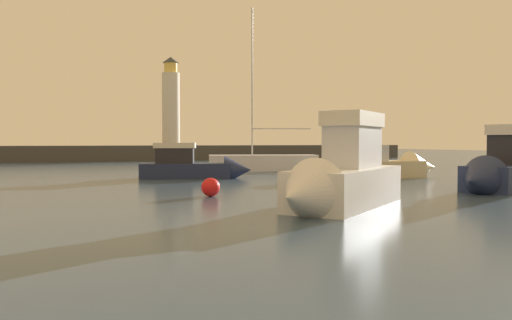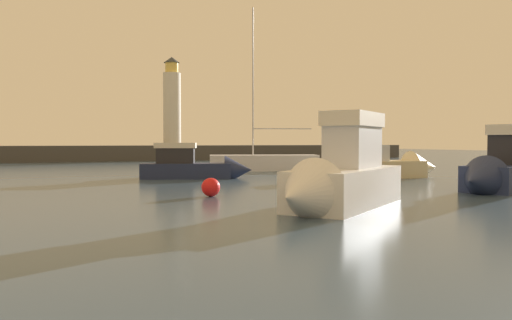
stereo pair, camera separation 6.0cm
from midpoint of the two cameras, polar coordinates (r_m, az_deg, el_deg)
The scene contains 9 objects.
ground_plane at distance 34.33m, azimuth -11.68°, elevation -1.95°, with size 220.00×220.00×0.00m, color #384C60.
breakwater at distance 66.01m, azimuth -17.08°, elevation 0.74°, with size 87.52×5.40×1.93m, color #423F3D.
lighthouse at distance 67.63m, azimuth -9.69°, elevation 6.34°, with size 2.31×2.31×11.70m.
motorboat_0 at distance 18.04m, azimuth 9.24°, elevation -1.99°, with size 7.87×6.63×3.83m.
motorboat_3 at distance 27.22m, azimuth 26.05°, elevation -1.00°, with size 8.42×5.24×3.62m.
motorboat_5 at distance 34.65m, azimuth 14.93°, elevation -0.73°, with size 8.35×2.67×2.71m.
motorboat_6 at distance 32.84m, azimuth -6.60°, elevation -0.77°, with size 7.38×4.22×2.73m.
sailboat_moored at distance 41.51m, azimuth 0.74°, elevation -0.26°, with size 9.24×5.04×13.40m.
mooring_buoy at distance 21.82m, azimuth -5.27°, elevation -3.10°, with size 0.82×0.82×0.82m, color red.
Camera 1 is at (-6.64, -1.54, 2.36)m, focal length 35.13 mm.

